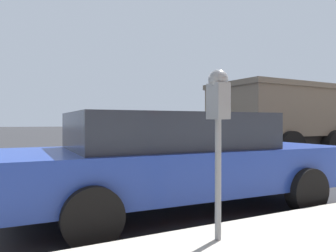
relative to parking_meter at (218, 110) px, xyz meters
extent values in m
plane|color=#2B2B2D|center=(2.62, -0.60, -1.39)|extent=(220.00, 220.00, 0.00)
cylinder|color=gray|center=(0.00, 0.00, -0.66)|extent=(0.06, 0.06, 1.14)
cube|color=gray|center=(0.00, 0.00, 0.08)|extent=(0.20, 0.14, 0.34)
sphere|color=gray|center=(0.00, 0.00, 0.28)|extent=(0.19, 0.19, 0.19)
cube|color=#B21919|center=(0.11, 0.00, 0.04)|extent=(0.01, 0.11, 0.12)
cube|color=black|center=(0.11, 0.00, 0.16)|extent=(0.01, 0.10, 0.08)
cube|color=navy|center=(1.66, -0.53, -0.78)|extent=(2.11, 4.91, 0.59)
cube|color=#232833|center=(1.67, -0.34, -0.23)|extent=(1.80, 2.77, 0.50)
cylinder|color=black|center=(2.57, -2.07, -1.07)|extent=(0.24, 0.65, 0.64)
cylinder|color=black|center=(0.64, -2.00, -1.07)|extent=(0.24, 0.65, 0.64)
cylinder|color=black|center=(2.68, 0.93, -1.07)|extent=(0.24, 0.65, 0.64)
cylinder|color=black|center=(0.75, 1.00, -1.07)|extent=(0.24, 0.65, 0.64)
cube|color=black|center=(5.43, -8.38, -0.70)|extent=(2.33, 8.33, 0.35)
cube|color=#6B6051|center=(5.37, -6.81, 0.21)|extent=(2.58, 5.21, 1.47)
cube|color=#6B6051|center=(5.37, -6.81, 1.03)|extent=(2.68, 5.31, 0.16)
cylinder|color=black|center=(6.73, -11.23, -0.87)|extent=(0.34, 1.05, 1.04)
cylinder|color=black|center=(6.60, -7.51, -0.87)|extent=(0.34, 1.05, 1.04)
cylinder|color=black|center=(4.20, -7.60, -0.87)|extent=(0.34, 1.05, 1.04)
cylinder|color=black|center=(6.52, -5.45, -0.87)|extent=(0.34, 1.05, 1.04)
cylinder|color=black|center=(4.12, -5.53, -0.87)|extent=(0.34, 1.05, 1.04)
camera|label=1|loc=(-2.51, 1.84, -0.12)|focal=35.00mm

